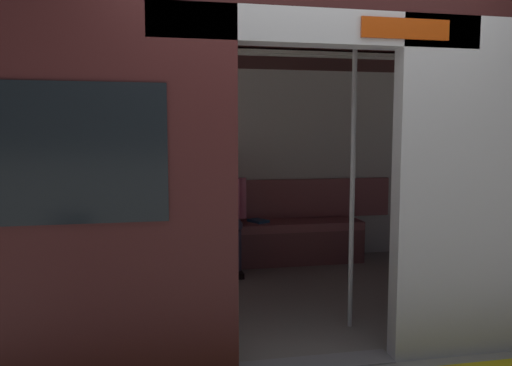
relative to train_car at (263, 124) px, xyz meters
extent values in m
plane|color=gray|center=(-0.07, 1.28, -1.53)|extent=(60.00, 60.00, 0.00)
cube|color=silver|center=(-1.07, 1.30, -0.44)|extent=(1.00, 0.12, 2.16)
cube|color=black|center=(-1.07, 1.31, -0.18)|extent=(0.55, 0.02, 0.55)
cube|color=black|center=(1.38, 1.36, -0.18)|extent=(1.10, 0.02, 0.76)
cube|color=silver|center=(-0.07, 1.28, 0.54)|extent=(2.01, 0.16, 0.20)
cube|color=#BF3F0C|center=(-0.57, 1.37, 0.54)|extent=(0.56, 0.02, 0.12)
cube|color=#351515|center=(-0.07, -0.08, 0.70)|extent=(6.40, 2.87, 0.12)
cube|color=gray|center=(-0.07, -0.08, -1.52)|extent=(6.08, 2.71, 0.01)
cube|color=silver|center=(-0.07, -1.43, -0.44)|extent=(6.08, 0.10, 2.16)
cube|color=#935156|center=(-0.07, -1.37, -0.83)|extent=(3.52, 0.06, 0.45)
cube|color=white|center=(-0.07, -0.08, 0.61)|extent=(4.48, 0.16, 0.03)
cube|color=gray|center=(-0.07, 1.28, -1.52)|extent=(1.00, 0.19, 0.01)
cube|color=#935156|center=(-0.07, -1.15, -1.10)|extent=(2.58, 0.44, 0.09)
cube|color=brown|center=(-0.07, -0.95, -1.34)|extent=(2.58, 0.04, 0.38)
cube|color=pink|center=(0.23, -1.13, -0.81)|extent=(0.39, 0.24, 0.50)
sphere|color=#8C664C|center=(0.23, -1.13, -0.46)|extent=(0.21, 0.21, 0.21)
sphere|color=#B2ADA8|center=(0.23, -1.14, -0.43)|extent=(0.19, 0.19, 0.19)
cylinder|color=pink|center=(-0.01, -1.11, -0.78)|extent=(0.08, 0.08, 0.44)
cylinder|color=pink|center=(0.46, -1.09, -0.78)|extent=(0.08, 0.08, 0.44)
cylinder|color=#38334C|center=(0.13, -0.94, -1.01)|extent=(0.15, 0.41, 0.14)
cylinder|color=#38334C|center=(0.31, -0.93, -1.01)|extent=(0.15, 0.41, 0.14)
cylinder|color=#38334C|center=(0.12, -0.74, -1.27)|extent=(0.10, 0.10, 0.43)
cylinder|color=#38334C|center=(0.30, -0.73, -1.27)|extent=(0.10, 0.10, 0.43)
cube|color=black|center=(0.12, -0.69, -1.50)|extent=(0.11, 0.22, 0.06)
cube|color=black|center=(0.30, -0.68, -1.50)|extent=(0.11, 0.22, 0.06)
cube|color=#262D4C|center=(0.62, -1.17, -0.97)|extent=(0.26, 0.14, 0.17)
cube|color=#1A2035|center=(0.62, -1.09, -0.98)|extent=(0.02, 0.01, 0.14)
cube|color=#26598C|center=(-0.19, -1.16, -1.04)|extent=(0.24, 0.26, 0.03)
cylinder|color=silver|center=(0.37, 0.84, -0.45)|extent=(0.04, 0.04, 2.14)
cylinder|color=silver|center=(-0.51, 0.74, -0.45)|extent=(0.04, 0.04, 2.14)
camera|label=1|loc=(0.88, 4.13, -0.08)|focal=34.67mm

